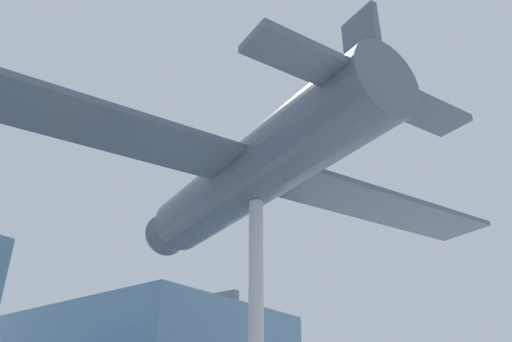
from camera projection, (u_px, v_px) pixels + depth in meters
The scene contains 2 objects.
support_pylon_central at pixel (256, 338), 12.96m from camera, with size 0.41×0.41×7.67m.
suspended_airplane at pixel (250, 175), 15.39m from camera, with size 19.51×12.91×3.40m.
Camera 1 is at (-10.74, -8.22, 1.87)m, focal length 35.00 mm.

